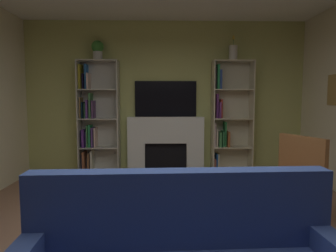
{
  "coord_description": "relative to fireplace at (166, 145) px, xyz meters",
  "views": [
    {
      "loc": [
        -0.09,
        -2.58,
        1.42
      ],
      "look_at": [
        0.0,
        1.26,
        1.07
      ],
      "focal_mm": 32.82,
      "sensor_mm": 36.0,
      "label": 1
    }
  ],
  "objects": [
    {
      "name": "vase_with_flowers",
      "position": [
        1.21,
        -0.05,
        1.68
      ],
      "size": [
        0.15,
        0.15,
        0.45
      ],
      "color": "beige",
      "rests_on": "bookshelf_right"
    },
    {
      "name": "bookshelf_right",
      "position": [
        1.12,
        -0.02,
        0.47
      ],
      "size": [
        0.73,
        0.33,
        2.09
      ],
      "color": "beige",
      "rests_on": "ground_plane"
    },
    {
      "name": "bookshelf_left",
      "position": [
        -1.31,
        -0.02,
        0.45
      ],
      "size": [
        0.73,
        0.32,
        2.09
      ],
      "color": "beige",
      "rests_on": "ground_plane"
    },
    {
      "name": "armchair",
      "position": [
        1.4,
        -2.19,
        -0.04
      ],
      "size": [
        0.8,
        0.85,
        0.98
      ],
      "color": "brown",
      "rests_on": "ground_plane"
    },
    {
      "name": "tv",
      "position": [
        0.0,
        0.07,
        0.85
      ],
      "size": [
        1.13,
        0.06,
        0.66
      ],
      "primitive_type": "cube",
      "color": "black",
      "rests_on": "fireplace"
    },
    {
      "name": "potted_plant",
      "position": [
        -1.21,
        -0.05,
        1.73
      ],
      "size": [
        0.22,
        0.22,
        0.34
      ],
      "color": "beige",
      "rests_on": "bookshelf_left"
    },
    {
      "name": "coffee_table",
      "position": [
        0.04,
        -3.22,
        -0.17
      ],
      "size": [
        0.99,
        0.42,
        0.45
      ],
      "color": "#926F4D",
      "rests_on": "ground_plane"
    },
    {
      "name": "wall_back_accent",
      "position": [
        0.0,
        0.13,
        0.86
      ],
      "size": [
        5.25,
        0.06,
        2.82
      ],
      "primitive_type": "cube",
      "color": "tan",
      "rests_on": "ground_plane"
    },
    {
      "name": "fireplace",
      "position": [
        0.0,
        0.0,
        0.0
      ],
      "size": [
        1.51,
        0.48,
        1.07
      ],
      "color": "white",
      "rests_on": "ground_plane"
    }
  ]
}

